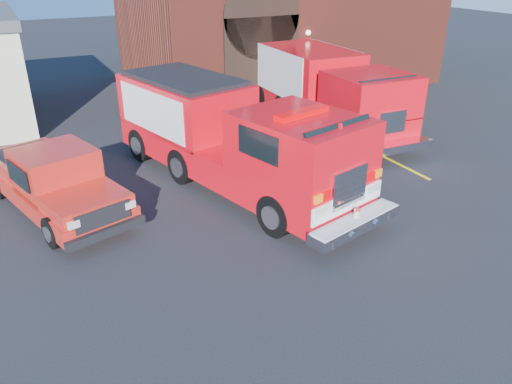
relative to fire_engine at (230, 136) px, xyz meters
name	(u,v)px	position (x,y,z in m)	size (l,w,h in m)	color
ground	(236,218)	(-0.84, -2.15, -1.53)	(100.00, 100.00, 0.00)	black
parking_stripe_near	(398,164)	(5.66, -1.15, -1.52)	(0.12, 3.00, 0.01)	yellow
parking_stripe_mid	(344,137)	(5.66, 1.85, -1.52)	(0.12, 3.00, 0.01)	yellow
parking_stripe_far	(303,117)	(5.66, 4.85, -1.52)	(0.12, 3.00, 0.01)	yellow
fire_engine	(230,136)	(0.00, 0.00, 0.00)	(4.88, 9.93, 2.95)	black
pickup_truck	(54,181)	(-4.96, 0.54, -0.66)	(3.49, 5.96, 1.84)	black
secondary_truck	(322,87)	(5.67, 3.54, 0.07)	(3.15, 9.14, 2.93)	black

